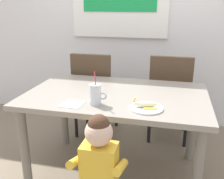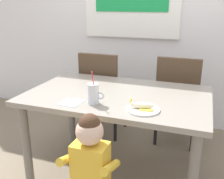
{
  "view_description": "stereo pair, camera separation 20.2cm",
  "coord_description": "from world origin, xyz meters",
  "px_view_note": "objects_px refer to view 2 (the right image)",
  "views": [
    {
      "loc": [
        0.44,
        -1.96,
        1.45
      ],
      "look_at": [
        -0.01,
        -0.09,
        0.82
      ],
      "focal_mm": 41.84,
      "sensor_mm": 36.0,
      "label": 1
    },
    {
      "loc": [
        0.63,
        -1.9,
        1.45
      ],
      "look_at": [
        -0.01,
        -0.09,
        0.82
      ],
      "focal_mm": 41.84,
      "sensor_mm": 36.0,
      "label": 2
    }
  ],
  "objects_px": {
    "snack_plate": "(143,109)",
    "peeled_banana": "(142,106)",
    "dining_chair_right": "(178,96)",
    "paper_napkin": "(71,103)",
    "toddler_standing": "(90,160)",
    "milk_cup": "(93,95)",
    "dining_chair_left": "(102,90)",
    "dining_table": "(117,105)"
  },
  "relations": [
    {
      "from": "dining_chair_right",
      "to": "snack_plate",
      "type": "xyz_separation_m",
      "value": [
        -0.14,
        -0.99,
        0.22
      ]
    },
    {
      "from": "dining_chair_left",
      "to": "milk_cup",
      "type": "xyz_separation_m",
      "value": [
        0.3,
        -0.91,
        0.28
      ]
    },
    {
      "from": "dining_chair_right",
      "to": "paper_napkin",
      "type": "bearing_deg",
      "value": 56.81
    },
    {
      "from": "peeled_banana",
      "to": "paper_napkin",
      "type": "relative_size",
      "value": 1.17
    },
    {
      "from": "milk_cup",
      "to": "peeled_banana",
      "type": "distance_m",
      "value": 0.36
    },
    {
      "from": "paper_napkin",
      "to": "peeled_banana",
      "type": "bearing_deg",
      "value": 4.82
    },
    {
      "from": "dining_chair_left",
      "to": "peeled_banana",
      "type": "bearing_deg",
      "value": 125.97
    },
    {
      "from": "dining_chair_right",
      "to": "toddler_standing",
      "type": "height_order",
      "value": "dining_chair_right"
    },
    {
      "from": "dining_table",
      "to": "paper_napkin",
      "type": "height_order",
      "value": "paper_napkin"
    },
    {
      "from": "milk_cup",
      "to": "peeled_banana",
      "type": "xyz_separation_m",
      "value": [
        0.36,
        0.0,
        -0.04
      ]
    },
    {
      "from": "dining_chair_left",
      "to": "dining_chair_right",
      "type": "height_order",
      "value": "same"
    },
    {
      "from": "milk_cup",
      "to": "snack_plate",
      "type": "height_order",
      "value": "milk_cup"
    },
    {
      "from": "milk_cup",
      "to": "paper_napkin",
      "type": "relative_size",
      "value": 1.67
    },
    {
      "from": "dining_table",
      "to": "toddler_standing",
      "type": "bearing_deg",
      "value": -86.72
    },
    {
      "from": "dining_table",
      "to": "snack_plate",
      "type": "relative_size",
      "value": 6.33
    },
    {
      "from": "dining_chair_right",
      "to": "milk_cup",
      "type": "bearing_deg",
      "value": 62.67
    },
    {
      "from": "dining_table",
      "to": "toddler_standing",
      "type": "relative_size",
      "value": 1.74
    },
    {
      "from": "toddler_standing",
      "to": "paper_napkin",
      "type": "bearing_deg",
      "value": 132.92
    },
    {
      "from": "dining_table",
      "to": "snack_plate",
      "type": "distance_m",
      "value": 0.4
    },
    {
      "from": "dining_chair_right",
      "to": "milk_cup",
      "type": "relative_size",
      "value": 3.83
    },
    {
      "from": "toddler_standing",
      "to": "peeled_banana",
      "type": "bearing_deg",
      "value": 56.7
    },
    {
      "from": "dining_chair_left",
      "to": "snack_plate",
      "type": "distance_m",
      "value": 1.15
    },
    {
      "from": "peeled_banana",
      "to": "paper_napkin",
      "type": "distance_m",
      "value": 0.53
    },
    {
      "from": "dining_chair_right",
      "to": "milk_cup",
      "type": "xyz_separation_m",
      "value": [
        -0.51,
        -0.99,
        0.28
      ]
    },
    {
      "from": "dining_chair_right",
      "to": "paper_napkin",
      "type": "xyz_separation_m",
      "value": [
        -0.67,
        -1.03,
        0.22
      ]
    },
    {
      "from": "dining_chair_left",
      "to": "milk_cup",
      "type": "relative_size",
      "value": 3.83
    },
    {
      "from": "dining_table",
      "to": "dining_chair_left",
      "type": "relative_size",
      "value": 1.52
    },
    {
      "from": "dining_table",
      "to": "dining_chair_left",
      "type": "bearing_deg",
      "value": 121.43
    },
    {
      "from": "dining_chair_left",
      "to": "dining_chair_right",
      "type": "bearing_deg",
      "value": -174.85
    },
    {
      "from": "peeled_banana",
      "to": "paper_napkin",
      "type": "height_order",
      "value": "peeled_banana"
    },
    {
      "from": "paper_napkin",
      "to": "dining_chair_right",
      "type": "bearing_deg",
      "value": 56.81
    },
    {
      "from": "snack_plate",
      "to": "dining_chair_right",
      "type": "bearing_deg",
      "value": 81.87
    },
    {
      "from": "peeled_banana",
      "to": "snack_plate",
      "type": "bearing_deg",
      "value": -25.45
    },
    {
      "from": "dining_table",
      "to": "dining_chair_left",
      "type": "xyz_separation_m",
      "value": [
        -0.39,
        0.64,
        -0.12
      ]
    },
    {
      "from": "snack_plate",
      "to": "peeled_banana",
      "type": "relative_size",
      "value": 1.31
    },
    {
      "from": "snack_plate",
      "to": "peeled_banana",
      "type": "height_order",
      "value": "peeled_banana"
    },
    {
      "from": "milk_cup",
      "to": "peeled_banana",
      "type": "bearing_deg",
      "value": 0.37
    },
    {
      "from": "dining_chair_right",
      "to": "snack_plate",
      "type": "distance_m",
      "value": 1.02
    },
    {
      "from": "snack_plate",
      "to": "paper_napkin",
      "type": "xyz_separation_m",
      "value": [
        -0.53,
        -0.04,
        -0.0
      ]
    },
    {
      "from": "dining_table",
      "to": "dining_chair_left",
      "type": "distance_m",
      "value": 0.76
    },
    {
      "from": "dining_chair_right",
      "to": "toddler_standing",
      "type": "xyz_separation_m",
      "value": [
        -0.38,
        -1.34,
        -0.02
      ]
    },
    {
      "from": "toddler_standing",
      "to": "milk_cup",
      "type": "height_order",
      "value": "milk_cup"
    }
  ]
}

